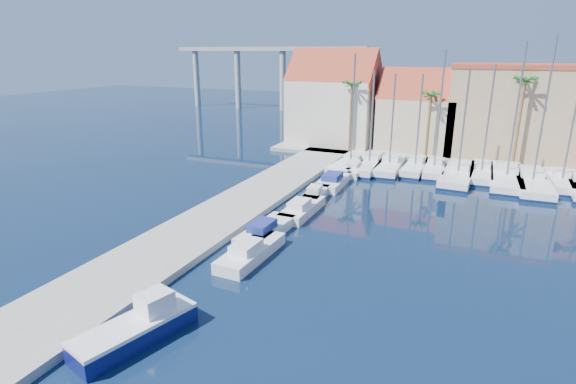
# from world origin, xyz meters

# --- Properties ---
(ground) EXTENTS (260.00, 260.00, 0.00)m
(ground) POSITION_xyz_m (0.00, 0.00, 0.00)
(ground) COLOR black
(ground) RESTS_ON ground
(quay_west) EXTENTS (6.00, 77.00, 0.50)m
(quay_west) POSITION_xyz_m (-9.00, 13.50, 0.25)
(quay_west) COLOR gray
(quay_west) RESTS_ON ground
(shore_north) EXTENTS (54.00, 16.00, 0.50)m
(shore_north) POSITION_xyz_m (10.00, 48.00, 0.25)
(shore_north) COLOR gray
(shore_north) RESTS_ON ground
(fishing_boat) EXTENTS (3.60, 6.35, 2.11)m
(fishing_boat) POSITION_xyz_m (-3.86, -1.83, 0.70)
(fishing_boat) COLOR #0E1253
(fishing_boat) RESTS_ON ground
(motorboat_west_0) EXTENTS (2.27, 6.52, 1.40)m
(motorboat_west_0) POSITION_xyz_m (-3.15, 8.33, 0.51)
(motorboat_west_0) COLOR white
(motorboat_west_0) RESTS_ON ground
(motorboat_west_1) EXTENTS (2.35, 6.57, 1.40)m
(motorboat_west_1) POSITION_xyz_m (-3.88, 12.13, 0.51)
(motorboat_west_1) COLOR white
(motorboat_west_1) RESTS_ON ground
(motorboat_west_2) EXTENTS (2.07, 6.36, 1.40)m
(motorboat_west_2) POSITION_xyz_m (-3.23, 17.80, 0.51)
(motorboat_west_2) COLOR white
(motorboat_west_2) RESTS_ON ground
(motorboat_west_3) EXTENTS (2.02, 5.13, 1.40)m
(motorboat_west_3) POSITION_xyz_m (-3.55, 22.22, 0.51)
(motorboat_west_3) COLOR white
(motorboat_west_3) RESTS_ON ground
(motorboat_west_4) EXTENTS (2.57, 7.46, 1.40)m
(motorboat_west_4) POSITION_xyz_m (-3.45, 27.42, 0.51)
(motorboat_west_4) COLOR white
(motorboat_west_4) RESTS_ON ground
(motorboat_west_5) EXTENTS (2.87, 7.43, 1.40)m
(motorboat_west_5) POSITION_xyz_m (-3.08, 33.33, 0.51)
(motorboat_west_5) COLOR white
(motorboat_west_5) RESTS_ON ground
(motorboat_west_6) EXTENTS (2.52, 6.64, 1.40)m
(motorboat_west_6) POSITION_xyz_m (-3.35, 37.89, 0.51)
(motorboat_west_6) COLOR white
(motorboat_west_6) RESTS_ON ground
(sailboat_0) EXTENTS (3.58, 10.74, 13.25)m
(sailboat_0) POSITION_xyz_m (-3.72, 35.44, 0.59)
(sailboat_0) COLOR white
(sailboat_0) RESTS_ON ground
(sailboat_1) EXTENTS (3.22, 11.30, 11.39)m
(sailboat_1) POSITION_xyz_m (-1.65, 36.17, 0.56)
(sailboat_1) COLOR white
(sailboat_1) RESTS_ON ground
(sailboat_2) EXTENTS (3.15, 10.23, 11.14)m
(sailboat_2) POSITION_xyz_m (0.68, 36.22, 0.57)
(sailboat_2) COLOR white
(sailboat_2) RESTS_ON ground
(sailboat_3) EXTENTS (2.46, 8.46, 11.14)m
(sailboat_3) POSITION_xyz_m (3.61, 36.53, 0.59)
(sailboat_3) COLOR white
(sailboat_3) RESTS_ON ground
(sailboat_4) EXTENTS (2.88, 8.68, 13.66)m
(sailboat_4) POSITION_xyz_m (5.65, 36.78, 0.63)
(sailboat_4) COLOR white
(sailboat_4) RESTS_ON ground
(sailboat_5) EXTENTS (3.55, 11.66, 11.63)m
(sailboat_5) POSITION_xyz_m (8.41, 35.35, 0.56)
(sailboat_5) COLOR white
(sailboat_5) RESTS_ON ground
(sailboat_6) EXTENTS (2.48, 9.06, 12.22)m
(sailboat_6) POSITION_xyz_m (10.71, 36.85, 0.60)
(sailboat_6) COLOR white
(sailboat_6) RESTS_ON ground
(sailboat_7) EXTENTS (3.17, 12.01, 14.42)m
(sailboat_7) POSITION_xyz_m (13.22, 35.98, 0.58)
(sailboat_7) COLOR white
(sailboat_7) RESTS_ON ground
(sailboat_8) EXTENTS (3.58, 11.98, 14.95)m
(sailboat_8) POSITION_xyz_m (15.59, 35.11, 0.59)
(sailboat_8) COLOR white
(sailboat_8) RESTS_ON ground
(sailboat_9) EXTENTS (2.79, 8.67, 14.93)m
(sailboat_9) POSITION_xyz_m (18.38, 36.40, 0.66)
(sailboat_9) COLOR white
(sailboat_9) RESTS_ON ground
(building_0) EXTENTS (12.30, 9.00, 13.50)m
(building_0) POSITION_xyz_m (-10.00, 47.00, 6.52)
(building_0) COLOR beige
(building_0) RESTS_ON shore_north
(building_1) EXTENTS (10.30, 8.00, 11.00)m
(building_1) POSITION_xyz_m (2.00, 47.00, 5.30)
(building_1) COLOR #C3B189
(building_1) RESTS_ON shore_north
(building_2) EXTENTS (14.20, 10.20, 11.50)m
(building_2) POSITION_xyz_m (13.00, 48.00, 6.26)
(building_2) COLOR tan
(building_2) RESTS_ON shore_north
(palm_0) EXTENTS (2.60, 2.60, 10.15)m
(palm_0) POSITION_xyz_m (-6.00, 42.00, 9.08)
(palm_0) COLOR brown
(palm_0) RESTS_ON shore_north
(palm_1) EXTENTS (2.60, 2.60, 9.15)m
(palm_1) POSITION_xyz_m (4.00, 42.00, 8.14)
(palm_1) COLOR brown
(palm_1) RESTS_ON shore_north
(palm_2) EXTENTS (2.60, 2.60, 11.15)m
(palm_2) POSITION_xyz_m (14.00, 42.00, 10.02)
(palm_2) COLOR brown
(palm_2) RESTS_ON shore_north
(viaduct) EXTENTS (48.00, 2.20, 14.45)m
(viaduct) POSITION_xyz_m (-39.07, 82.00, 10.25)
(viaduct) COLOR #9E9E99
(viaduct) RESTS_ON ground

